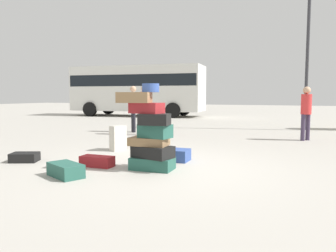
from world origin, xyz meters
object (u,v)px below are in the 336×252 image
(suitcase_black_upright_blue, at_px, (25,157))
(lamp_post, at_px, (309,17))
(suitcase_cream_foreground_far, at_px, (118,138))
(parked_bus, at_px, (137,87))
(suitcase_maroon_right_side, at_px, (97,161))
(suitcase_navy_left_side, at_px, (170,155))
(person_bearded_onlooker, at_px, (133,105))
(person_passerby_in_red, at_px, (306,109))
(person_tourist_with_camera, at_px, (144,105))
(suitcase_teal_behind_tower, at_px, (66,170))
(suitcase_tower, at_px, (150,135))

(suitcase_black_upright_blue, height_order, lamp_post, lamp_post)
(suitcase_cream_foreground_far, xyz_separation_m, parked_bus, (-5.88, 12.02, 1.53))
(suitcase_cream_foreground_far, distance_m, suitcase_maroon_right_side, 1.84)
(suitcase_navy_left_side, distance_m, suitcase_maroon_right_side, 1.50)
(person_bearded_onlooker, distance_m, person_passerby_in_red, 5.79)
(suitcase_maroon_right_side, xyz_separation_m, person_tourist_with_camera, (-1.43, 4.79, 0.90))
(person_tourist_with_camera, height_order, person_passerby_in_red, person_tourist_with_camera)
(suitcase_maroon_right_side, bearing_deg, person_passerby_in_red, 53.82)
(person_bearded_onlooker, xyz_separation_m, lamp_post, (5.75, 3.13, 3.24))
(parked_bus, distance_m, lamp_post, 11.57)
(suitcase_navy_left_side, height_order, lamp_post, lamp_post)
(suitcase_maroon_right_side, bearing_deg, person_bearded_onlooker, 109.49)
(suitcase_navy_left_side, relative_size, person_passerby_in_red, 0.49)
(suitcase_teal_behind_tower, bearing_deg, suitcase_cream_foreground_far, 126.53)
(suitcase_navy_left_side, height_order, parked_bus, parked_bus)
(suitcase_cream_foreground_far, bearing_deg, lamp_post, 71.35)
(person_passerby_in_red, bearing_deg, parked_bus, -92.00)
(suitcase_cream_foreground_far, bearing_deg, suitcase_black_upright_blue, -105.08)
(suitcase_tower, relative_size, suitcase_maroon_right_side, 2.47)
(suitcase_black_upright_blue, distance_m, person_tourist_with_camera, 5.07)
(person_passerby_in_red, bearing_deg, suitcase_maroon_right_side, 4.04)
(suitcase_cream_foreground_far, bearing_deg, suitcase_navy_left_side, -8.85)
(suitcase_cream_foreground_far, xyz_separation_m, person_passerby_in_red, (4.19, 3.68, 0.64))
(suitcase_tower, distance_m, person_tourist_with_camera, 5.27)
(suitcase_tower, height_order, suitcase_black_upright_blue, suitcase_tower)
(suitcase_teal_behind_tower, relative_size, person_tourist_with_camera, 0.40)
(suitcase_black_upright_blue, height_order, parked_bus, parked_bus)
(person_tourist_with_camera, bearing_deg, lamp_post, 116.75)
(suitcase_teal_behind_tower, distance_m, lamp_post, 10.87)
(suitcase_cream_foreground_far, bearing_deg, suitcase_maroon_right_side, -58.22)
(suitcase_tower, xyz_separation_m, person_tourist_with_camera, (-2.47, 4.64, 0.36))
(suitcase_black_upright_blue, distance_m, person_passerby_in_red, 7.70)
(person_passerby_in_red, xyz_separation_m, lamp_post, (-0.03, 3.12, 3.29))
(suitcase_tower, distance_m, suitcase_black_upright_blue, 2.73)
(suitcase_maroon_right_side, relative_size, parked_bus, 0.07)
(person_bearded_onlooker, xyz_separation_m, parked_bus, (-4.28, 8.35, 0.83))
(suitcase_black_upright_blue, height_order, suitcase_maroon_right_side, suitcase_maroon_right_side)
(suitcase_teal_behind_tower, relative_size, person_passerby_in_red, 0.42)
(suitcase_black_upright_blue, distance_m, person_bearded_onlooker, 5.70)
(suitcase_navy_left_side, bearing_deg, suitcase_maroon_right_side, -136.43)
(suitcase_tower, relative_size, lamp_post, 0.24)
(suitcase_cream_foreground_far, height_order, person_passerby_in_red, person_passerby_in_red)
(suitcase_cream_foreground_far, xyz_separation_m, person_tourist_with_camera, (-0.83, 3.06, 0.70))
(person_tourist_with_camera, bearing_deg, person_passerby_in_red, 86.91)
(suitcase_cream_foreground_far, height_order, lamp_post, lamp_post)
(parked_bus, bearing_deg, suitcase_black_upright_blue, -76.46)
(suitcase_teal_behind_tower, bearing_deg, suitcase_maroon_right_side, 112.65)
(suitcase_black_upright_blue, distance_m, suitcase_cream_foreground_far, 2.19)
(person_bearded_onlooker, bearing_deg, suitcase_cream_foreground_far, -14.97)
(suitcase_maroon_right_side, relative_size, person_passerby_in_red, 0.39)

